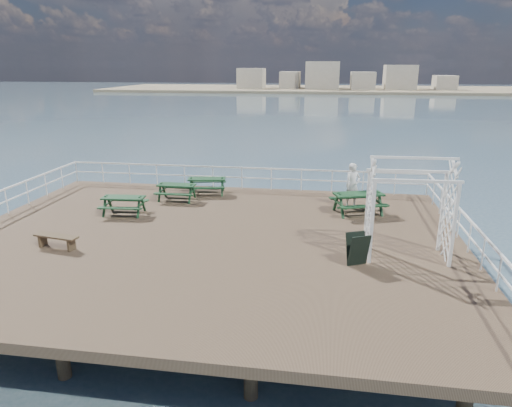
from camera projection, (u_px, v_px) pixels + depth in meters
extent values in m
cube|color=brown|center=(207.00, 241.00, 16.38)|extent=(18.00, 14.00, 0.30)
plane|color=#415E6D|center=(292.00, 133.00, 54.73)|extent=(300.00, 300.00, 0.00)
cube|color=tan|center=(364.00, 90.00, 142.18)|extent=(160.00, 40.00, 0.80)
cube|color=beige|center=(252.00, 78.00, 143.49)|extent=(8.00, 8.00, 6.00)
cube|color=beige|center=(290.00, 80.00, 141.87)|extent=(6.00, 8.00, 5.00)
cube|color=beige|center=(323.00, 75.00, 139.97)|extent=(10.00, 8.00, 8.00)
cube|color=beige|center=(362.00, 80.00, 138.65)|extent=(7.00, 8.00, 5.00)
cube|color=beige|center=(400.00, 77.00, 136.74)|extent=(9.00, 8.00, 7.00)
cube|color=beige|center=(445.00, 82.00, 135.27)|extent=(6.00, 8.00, 4.00)
cylinder|color=brown|center=(466.00, 397.00, 10.44)|extent=(0.36, 0.36, 2.10)
cylinder|color=brown|center=(92.00, 215.00, 23.03)|extent=(0.36, 0.36, 2.10)
cylinder|color=brown|center=(398.00, 231.00, 20.83)|extent=(0.36, 0.36, 2.10)
cube|color=white|center=(242.00, 168.00, 22.51)|extent=(17.70, 0.07, 0.07)
cube|color=white|center=(242.00, 178.00, 22.65)|extent=(17.70, 0.05, 0.05)
cylinder|color=white|center=(76.00, 171.00, 23.95)|extent=(0.05, 0.05, 1.10)
cube|color=white|center=(472.00, 222.00, 14.74)|extent=(0.07, 13.70, 0.07)
cube|color=white|center=(470.00, 237.00, 14.88)|extent=(0.05, 13.70, 0.05)
cube|color=#163C1C|center=(176.00, 185.00, 20.68)|extent=(1.71, 0.66, 0.06)
cube|color=#163C1C|center=(181.00, 188.00, 21.30)|extent=(1.71, 0.24, 0.05)
cube|color=#163C1C|center=(173.00, 194.00, 20.22)|extent=(1.71, 0.24, 0.05)
cube|color=#163C1C|center=(162.00, 191.00, 20.87)|extent=(0.08, 1.37, 0.06)
cube|color=#163C1C|center=(192.00, 192.00, 20.66)|extent=(0.08, 1.37, 0.06)
cube|color=#163C1C|center=(164.00, 190.00, 21.15)|extent=(0.08, 0.49, 0.83)
cube|color=#163C1C|center=(160.00, 193.00, 20.61)|extent=(0.08, 0.49, 0.83)
cube|color=#163C1C|center=(194.00, 191.00, 20.94)|extent=(0.08, 0.49, 0.83)
cube|color=#163C1C|center=(190.00, 194.00, 20.41)|extent=(0.08, 0.49, 0.83)
cube|color=#163C1C|center=(177.00, 195.00, 20.82)|extent=(1.52, 0.08, 0.06)
cube|color=#163C1C|center=(207.00, 179.00, 21.69)|extent=(1.86, 0.98, 0.06)
cube|color=#163C1C|center=(208.00, 182.00, 22.33)|extent=(1.78, 0.54, 0.05)
cube|color=#163C1C|center=(206.00, 188.00, 21.21)|extent=(1.78, 0.54, 0.05)
cube|color=#163C1C|center=(192.00, 185.00, 21.76)|extent=(0.32, 1.42, 0.06)
cube|color=#163C1C|center=(222.00, 185.00, 21.79)|extent=(0.32, 1.42, 0.06)
cube|color=#163C1C|center=(192.00, 184.00, 22.06)|extent=(0.16, 0.51, 0.86)
cube|color=#163C1C|center=(191.00, 188.00, 21.50)|extent=(0.16, 0.51, 0.86)
cube|color=#163C1C|center=(223.00, 184.00, 22.08)|extent=(0.16, 0.51, 0.86)
cube|color=#163C1C|center=(222.00, 187.00, 21.52)|extent=(0.16, 0.51, 0.86)
cube|color=#163C1C|center=(207.00, 189.00, 21.83)|extent=(1.56, 0.35, 0.06)
cube|color=#163C1C|center=(359.00, 194.00, 18.77)|extent=(2.15, 1.39, 0.07)
cube|color=#163C1C|center=(352.00, 197.00, 19.49)|extent=(1.99, 0.92, 0.06)
cube|color=#163C1C|center=(365.00, 206.00, 18.23)|extent=(1.99, 0.92, 0.06)
cube|color=#163C1C|center=(339.00, 203.00, 18.73)|extent=(0.61, 1.56, 0.07)
cube|color=#163C1C|center=(377.00, 201.00, 19.01)|extent=(0.61, 1.56, 0.07)
cube|color=#163C1C|center=(336.00, 202.00, 19.06)|extent=(0.27, 0.57, 0.98)
cube|color=#163C1C|center=(342.00, 207.00, 18.43)|extent=(0.27, 0.57, 0.98)
cube|color=#163C1C|center=(374.00, 200.00, 19.34)|extent=(0.27, 0.57, 0.98)
cube|color=#163C1C|center=(380.00, 205.00, 18.71)|extent=(0.27, 0.57, 0.98)
cube|color=#163C1C|center=(358.00, 207.00, 18.93)|extent=(1.71, 0.66, 0.07)
cube|color=#163C1C|center=(123.00, 198.00, 18.71)|extent=(1.76, 0.79, 0.06)
cube|color=#163C1C|center=(129.00, 200.00, 19.33)|extent=(1.73, 0.36, 0.05)
cube|color=#163C1C|center=(119.00, 208.00, 18.25)|extent=(1.73, 0.36, 0.05)
cube|color=#163C1C|center=(107.00, 204.00, 18.85)|extent=(0.18, 1.38, 0.06)
cube|color=#163C1C|center=(141.00, 205.00, 18.74)|extent=(0.18, 1.38, 0.06)
cube|color=#163C1C|center=(110.00, 203.00, 19.14)|extent=(0.11, 0.50, 0.83)
cube|color=#163C1C|center=(104.00, 207.00, 18.59)|extent=(0.11, 0.50, 0.83)
cube|color=#163C1C|center=(143.00, 204.00, 19.03)|extent=(0.11, 0.50, 0.83)
cube|color=#163C1C|center=(139.00, 208.00, 18.48)|extent=(0.11, 0.50, 0.83)
cube|color=#163C1C|center=(124.00, 208.00, 18.85)|extent=(1.53, 0.19, 0.06)
cube|color=brown|center=(56.00, 236.00, 15.28)|extent=(1.62, 0.63, 0.06)
cube|color=brown|center=(43.00, 240.00, 15.52)|extent=(0.13, 0.34, 0.39)
cube|color=brown|center=(71.00, 245.00, 15.16)|extent=(0.13, 0.34, 0.39)
cube|color=white|center=(372.00, 223.00, 13.89)|extent=(0.10, 0.10, 2.62)
cube|color=white|center=(367.00, 210.00, 15.13)|extent=(0.10, 0.10, 2.62)
cube|color=white|center=(454.00, 226.00, 13.61)|extent=(0.10, 0.10, 2.62)
cube|color=white|center=(442.00, 213.00, 14.85)|extent=(0.10, 0.10, 2.62)
cube|color=white|center=(417.00, 181.00, 13.35)|extent=(2.62, 0.17, 0.09)
cube|color=white|center=(408.00, 171.00, 14.60)|extent=(2.62, 0.17, 0.09)
cube|color=white|center=(414.00, 158.00, 13.81)|extent=(2.62, 0.16, 0.08)
cube|color=black|center=(359.00, 251.00, 13.87)|extent=(0.68, 0.50, 1.04)
cube|color=black|center=(356.00, 248.00, 14.06)|extent=(0.68, 0.50, 1.04)
imported|color=white|center=(353.00, 185.00, 19.56)|extent=(0.84, 0.73, 1.93)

